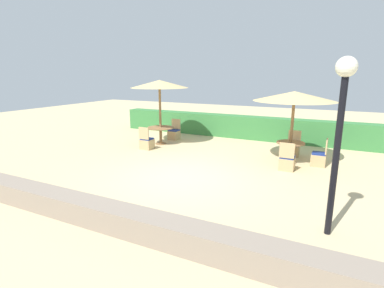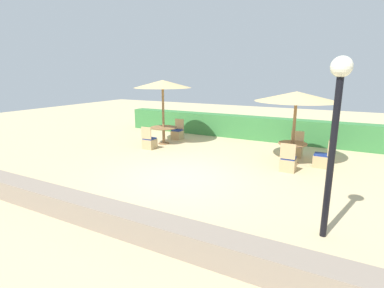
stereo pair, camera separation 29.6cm
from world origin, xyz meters
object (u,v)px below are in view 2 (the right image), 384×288
object	(u,v)px
patio_chair_back_right_north	(296,150)
patio_chair_back_right_east	(321,159)
patio_chair_back_left_north	(177,134)
round_table_back_left	(164,130)
parasol_back_right	(297,97)
patio_chair_back_right_south	(288,163)
patio_chair_back_left_south	(149,142)
lamp_post	(336,113)
round_table_back_right	(292,148)
parasol_back_left	(163,84)

from	to	relation	value
patio_chair_back_right_north	patio_chair_back_right_east	world-z (taller)	same
patio_chair_back_left_north	patio_chair_back_right_east	bearing A→B (deg)	167.40
round_table_back_left	patio_chair_back_right_north	bearing A→B (deg)	6.16
parasol_back_right	patio_chair_back_right_south	xyz separation A→B (m)	(0.06, -0.93, -2.01)
round_table_back_left	patio_chair_back_left_south	xyz separation A→B (m)	(-0.02, -1.04, -0.33)
lamp_post	round_table_back_right	world-z (taller)	lamp_post
lamp_post	parasol_back_left	distance (m)	8.53
patio_chair_back_left_north	parasol_back_right	bearing A→B (deg)	165.14
patio_chair_back_right_north	parasol_back_left	world-z (taller)	parasol_back_left
parasol_back_right	parasol_back_left	size ratio (longest dim) A/B	0.99
parasol_back_left	round_table_back_left	bearing A→B (deg)	0.00
patio_chair_back_right_north	round_table_back_right	bearing A→B (deg)	91.86
lamp_post	patio_chair_back_left_south	world-z (taller)	lamp_post
patio_chair_back_right_south	patio_chair_back_left_north	bearing A→B (deg)	156.64
patio_chair_back_left_north	patio_chair_back_left_south	xyz separation A→B (m)	(-0.06, -2.12, 0.00)
round_table_back_right	parasol_back_left	world-z (taller)	parasol_back_left
patio_chair_back_right_north	patio_chair_back_left_south	bearing A→B (deg)	16.51
patio_chair_back_right_north	lamp_post	bearing A→B (deg)	104.76
lamp_post	patio_chair_back_right_south	xyz separation A→B (m)	(-1.37, 3.67, -2.09)
patio_chair_back_right_east	lamp_post	bearing A→B (deg)	-173.93
lamp_post	patio_chair_back_right_south	distance (m)	4.44
patio_chair_back_right_north	round_table_back_left	bearing A→B (deg)	6.16
round_table_back_right	parasol_back_left	xyz separation A→B (m)	(-5.50, 0.36, 2.03)
lamp_post	round_table_back_left	distance (m)	8.70
patio_chair_back_right_east	patio_chair_back_right_north	bearing A→B (deg)	46.22
lamp_post	parasol_back_right	size ratio (longest dim) A/B	1.23
parasol_back_right	patio_chair_back_left_south	xyz separation A→B (m)	(-5.52, -0.68, -2.01)
patio_chair_back_right_south	parasol_back_left	size ratio (longest dim) A/B	0.34
lamp_post	patio_chair_back_left_north	distance (m)	9.40
lamp_post	patio_chair_back_right_north	xyz separation A→B (m)	(-1.46, 5.55, -2.09)
patio_chair_back_right_south	round_table_back_left	distance (m)	5.72
round_table_back_right	patio_chair_back_right_south	world-z (taller)	patio_chair_back_right_south
round_table_back_right	parasol_back_left	bearing A→B (deg)	176.28
patio_chair_back_right_east	patio_chair_back_left_south	bearing A→B (deg)	96.14
parasol_back_right	round_table_back_left	distance (m)	5.76
patio_chair_back_right_south	parasol_back_left	distance (m)	6.15
parasol_back_left	round_table_back_left	size ratio (longest dim) A/B	2.40
round_table_back_right	parasol_back_left	size ratio (longest dim) A/B	0.35
patio_chair_back_right_north	patio_chair_back_left_south	world-z (taller)	same
patio_chair_back_right_north	round_table_back_left	world-z (taller)	patio_chair_back_right_north
patio_chair_back_right_south	patio_chair_back_left_south	bearing A→B (deg)	177.38
round_table_back_right	patio_chair_back_left_north	world-z (taller)	patio_chair_back_left_north
patio_chair_back_right_east	patio_chair_back_right_south	size ratio (longest dim) A/B	1.00
patio_chair_back_right_east	patio_chair_back_left_south	distance (m)	6.49
patio_chair_back_right_east	patio_chair_back_right_south	distance (m)	1.30
parasol_back_right	round_table_back_left	size ratio (longest dim) A/B	2.37
patio_chair_back_right_north	patio_chair_back_right_east	bearing A→B (deg)	136.22
patio_chair_back_right_north	patio_chair_back_left_north	bearing A→B (deg)	-5.25
parasol_back_right	round_table_back_left	xyz separation A→B (m)	(-5.50, 0.36, -1.68)
parasol_back_left	patio_chair_back_left_south	size ratio (longest dim) A/B	2.95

